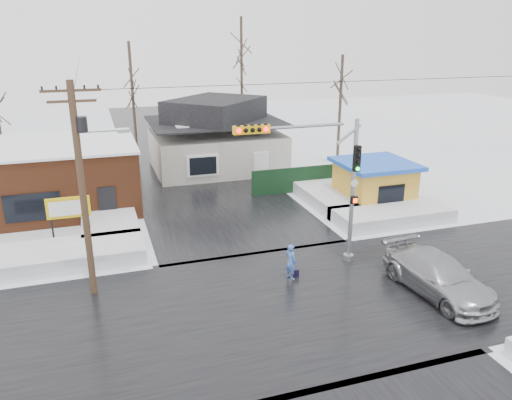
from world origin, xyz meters
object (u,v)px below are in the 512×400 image
object	(u,v)px
marquee_sign	(68,209)
kiosk	(374,183)
traffic_signal	(324,174)
pedestrian	(291,262)
car	(438,276)
utility_pole	(83,179)

from	to	relation	value
marquee_sign	kiosk	world-z (taller)	kiosk
traffic_signal	kiosk	bearing A→B (deg)	44.84
pedestrian	car	bearing A→B (deg)	-143.54
traffic_signal	utility_pole	bearing A→B (deg)	177.05
marquee_sign	pedestrian	distance (m)	12.15
traffic_signal	pedestrian	bearing A→B (deg)	-154.45
pedestrian	kiosk	bearing A→B (deg)	-72.04
marquee_sign	car	bearing A→B (deg)	-35.16
utility_pole	kiosk	size ratio (longest dim) A/B	1.96
marquee_sign	pedestrian	xyz separation A→B (m)	(9.55, -7.43, -1.08)
kiosk	car	size ratio (longest dim) A/B	0.82
traffic_signal	utility_pole	xyz separation A→B (m)	(-10.36, 0.53, 0.57)
traffic_signal	kiosk	distance (m)	10.43
marquee_sign	kiosk	distance (m)	18.51
traffic_signal	pedestrian	xyz separation A→B (m)	(-1.88, -0.90, -3.70)
marquee_sign	car	size ratio (longest dim) A/B	0.45
pedestrian	car	world-z (taller)	pedestrian
utility_pole	car	distance (m)	15.33
kiosk	car	world-z (taller)	kiosk
car	utility_pole	bearing A→B (deg)	157.04
traffic_signal	car	size ratio (longest dim) A/B	1.25
utility_pole	car	size ratio (longest dim) A/B	1.60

